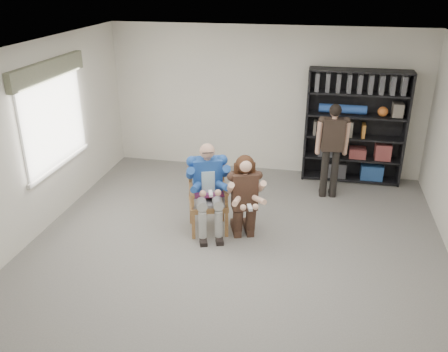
% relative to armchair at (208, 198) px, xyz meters
% --- Properties ---
extents(room_shell, '(6.00, 7.00, 2.80)m').
position_rel_armchair_xyz_m(room_shell, '(0.50, -0.87, 0.86)').
color(room_shell, white).
rests_on(room_shell, ground).
extents(floor, '(6.00, 7.00, 0.01)m').
position_rel_armchair_xyz_m(floor, '(0.50, -0.87, -0.54)').
color(floor, slate).
rests_on(floor, ground).
extents(window_left, '(0.16, 2.00, 1.75)m').
position_rel_armchair_xyz_m(window_left, '(-2.45, 0.13, 1.09)').
color(window_left, silver).
rests_on(window_left, room_shell).
extents(armchair, '(0.79, 0.78, 1.08)m').
position_rel_armchair_xyz_m(armchair, '(0.00, 0.00, 0.00)').
color(armchair, brown).
rests_on(armchair, floor).
extents(seated_man, '(0.85, 1.00, 1.41)m').
position_rel_armchair_xyz_m(seated_man, '(0.00, 0.00, 0.16)').
color(seated_man, navy).
rests_on(seated_man, floor).
extents(kneeling_woman, '(0.80, 1.00, 1.29)m').
position_rel_armchair_xyz_m(kneeling_woman, '(0.58, -0.12, 0.10)').
color(kneeling_woman, '#321D1A').
rests_on(kneeling_woman, floor).
extents(bookshelf, '(1.80, 0.38, 2.10)m').
position_rel_armchair_xyz_m(bookshelf, '(2.20, 2.41, 0.51)').
color(bookshelf, black).
rests_on(bookshelf, floor).
extents(standing_man, '(0.55, 0.35, 1.68)m').
position_rel_armchair_xyz_m(standing_man, '(1.80, 1.58, 0.30)').
color(standing_man, black).
rests_on(standing_man, floor).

